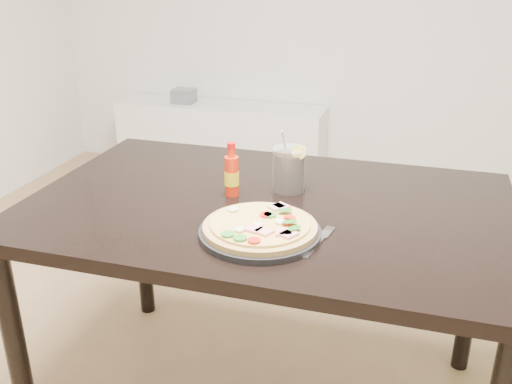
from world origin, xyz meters
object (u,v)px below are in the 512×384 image
(fork, at_px, (320,241))
(pizza, at_px, (260,226))
(dining_table, at_px, (268,228))
(plate, at_px, (260,233))
(hot_sauce_bottle, at_px, (232,175))
(cola_cup, at_px, (289,170))
(media_console, at_px, (221,141))

(fork, bearing_deg, pizza, -167.23)
(dining_table, bearing_deg, pizza, -79.49)
(plate, bearing_deg, hot_sauce_bottle, 123.74)
(cola_cup, xyz_separation_m, fork, (0.16, -0.32, -0.06))
(dining_table, xyz_separation_m, fork, (0.19, -0.20, 0.09))
(dining_table, distance_m, hot_sauce_bottle, 0.19)
(dining_table, height_order, pizza, pizza)
(hot_sauce_bottle, bearing_deg, dining_table, -10.41)
(plate, height_order, pizza, pizza)
(hot_sauce_bottle, bearing_deg, media_console, 111.08)
(hot_sauce_bottle, xyz_separation_m, fork, (0.31, -0.23, -0.06))
(pizza, distance_m, cola_cup, 0.33)
(media_console, bearing_deg, cola_cup, -64.19)
(plate, relative_size, cola_cup, 1.64)
(cola_cup, bearing_deg, dining_table, -107.75)
(plate, distance_m, cola_cup, 0.33)
(media_console, bearing_deg, pizza, -67.44)
(plate, relative_size, hot_sauce_bottle, 1.92)
(dining_table, distance_m, pizza, 0.24)
(cola_cup, distance_m, media_console, 2.20)
(plate, relative_size, fork, 1.68)
(dining_table, distance_m, fork, 0.29)
(dining_table, height_order, fork, fork)
(cola_cup, relative_size, media_console, 0.14)
(pizza, bearing_deg, dining_table, 100.51)
(hot_sauce_bottle, height_order, media_console, hot_sauce_bottle)
(plate, relative_size, pizza, 1.07)
(plate, distance_m, media_console, 2.48)
(hot_sauce_bottle, xyz_separation_m, media_console, (-0.77, 2.01, -0.57))
(hot_sauce_bottle, distance_m, cola_cup, 0.18)
(fork, bearing_deg, dining_table, 142.98)
(hot_sauce_bottle, relative_size, cola_cup, 0.86)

